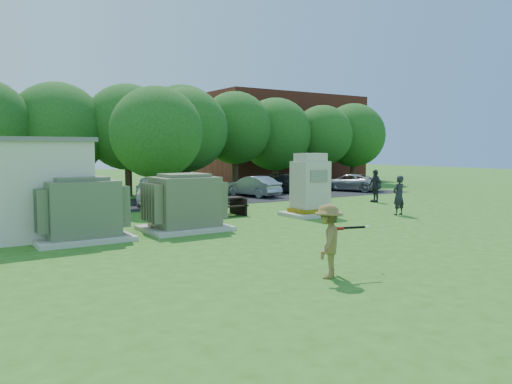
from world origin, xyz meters
TOP-DOWN VIEW (x-y plane):
  - ground at (0.00, 0.00)m, footprint 120.00×120.00m
  - brick_building at (18.00, 27.00)m, footprint 15.00×8.00m
  - parking_strip at (7.00, 13.50)m, footprint 20.00×6.00m
  - transformer_left at (-6.50, 4.50)m, footprint 3.00×2.40m
  - transformer_right at (-2.80, 4.50)m, footprint 3.00×2.40m
  - generator_cabinet at (3.57, 5.04)m, footprint 2.28×1.87m
  - picnic_table at (0.25, 7.11)m, footprint 1.90×1.43m
  - batter at (-2.96, -3.53)m, footprint 1.26×1.19m
  - person_by_generator at (6.95, 2.95)m, footprint 0.66×0.44m
  - person_at_picnic at (-0.46, 6.38)m, footprint 0.88×0.82m
  - person_walking_right at (10.14, 7.35)m, footprint 0.68×1.14m
  - car_white at (-0.39, 13.77)m, footprint 3.09×4.70m
  - car_silver_a at (6.29, 13.97)m, footprint 2.14×4.05m
  - car_dark at (9.80, 13.84)m, footprint 2.23×4.56m
  - car_silver_b at (14.18, 13.61)m, footprint 3.58×4.75m
  - batting_equipment at (-2.30, -3.55)m, footprint 1.38×0.48m
  - tree_row at (1.75, 18.50)m, footprint 41.30×13.30m

SIDE VIEW (x-z plane):
  - ground at x=0.00m, z-range 0.00..0.00m
  - parking_strip at x=7.00m, z-range 0.00..0.01m
  - picnic_table at x=0.25m, z-range 0.10..0.91m
  - car_silver_b at x=14.18m, z-range 0.00..1.20m
  - car_silver_a at x=6.29m, z-range 0.00..1.27m
  - car_dark at x=9.80m, z-range 0.00..1.28m
  - person_at_picnic at x=-0.46m, z-range 0.00..1.45m
  - car_white at x=-0.39m, z-range 0.00..1.49m
  - batter at x=-2.96m, z-range 0.00..1.72m
  - person_by_generator at x=6.95m, z-range 0.00..1.77m
  - person_walking_right at x=10.14m, z-range 0.00..1.82m
  - transformer_left at x=-6.50m, z-range -0.07..2.00m
  - transformer_right at x=-2.80m, z-range -0.07..2.00m
  - batting_equipment at x=-2.30m, z-range 1.02..1.20m
  - generator_cabinet at x=3.57m, z-range -0.17..2.60m
  - brick_building at x=18.00m, z-range 0.00..8.00m
  - tree_row at x=1.75m, z-range 0.50..7.80m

